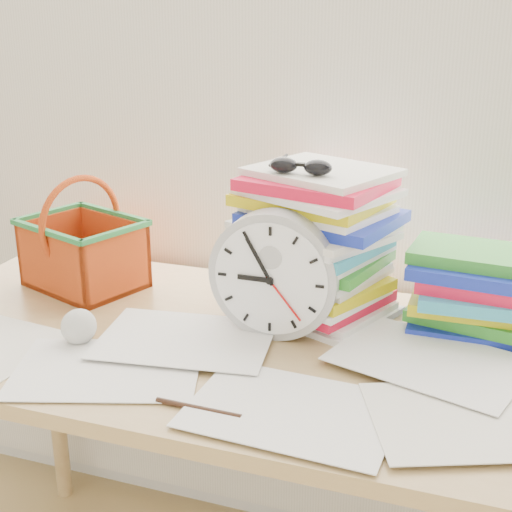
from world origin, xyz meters
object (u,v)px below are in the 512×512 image
at_px(book_stack, 477,292).
at_px(basket, 82,234).
at_px(desk, 230,373).
at_px(clock, 275,275).
at_px(paper_stack, 314,243).

bearing_deg(book_stack, basket, -177.45).
relative_size(book_stack, basket, 1.10).
height_order(desk, book_stack, book_stack).
height_order(clock, basket, same).
xyz_separation_m(paper_stack, book_stack, (0.33, 0.01, -0.07)).
distance_m(paper_stack, basket, 0.54).
relative_size(desk, clock, 5.48).
xyz_separation_m(paper_stack, basket, (-0.54, -0.03, -0.03)).
bearing_deg(clock, desk, -149.69).
bearing_deg(clock, paper_stack, 72.80).
distance_m(desk, paper_stack, 0.32).
height_order(desk, basket, basket).
height_order(desk, clock, clock).
bearing_deg(basket, book_stack, 22.80).
height_order(paper_stack, clock, paper_stack).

